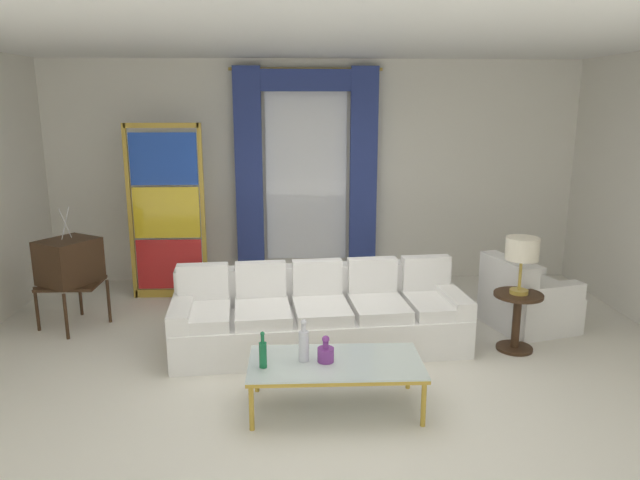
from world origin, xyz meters
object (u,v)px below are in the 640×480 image
bottle_crystal_tall (304,344)px  round_side_table (517,316)px  peacock_figurine (194,289)px  table_lamp_brass (522,251)px  stained_glass_divider (167,216)px  couch_white_long (319,317)px  bottle_amber_squat (263,353)px  bottle_blue_decanter (326,353)px  armchair_white (525,302)px  vintage_tv (69,263)px  coffee_table (335,365)px

bottle_crystal_tall → round_side_table: 2.40m
bottle_crystal_tall → round_side_table: (2.14, 1.06, -0.20)m
peacock_figurine → table_lamp_brass: bearing=-22.7°
bottle_crystal_tall → stained_glass_divider: size_ratio=0.16×
couch_white_long → bottle_amber_squat: (-0.50, -1.36, 0.22)m
bottle_blue_decanter → armchair_white: (2.30, 1.68, -0.20)m
armchair_white → stained_glass_divider: 4.38m
bottle_blue_decanter → bottle_crystal_tall: bearing=173.6°
bottle_blue_decanter → vintage_tv: (-2.71, 1.91, 0.24)m
stained_glass_divider → bottle_blue_decanter: bearing=-57.6°
armchair_white → table_lamp_brass: table_lamp_brass is taller
vintage_tv → armchair_white: 5.03m
vintage_tv → stained_glass_divider: stained_glass_divider is taller
stained_glass_divider → peacock_figurine: bearing=-45.7°
couch_white_long → armchair_white: 2.33m
bottle_blue_decanter → coffee_table: bearing=-0.2°
coffee_table → bottle_amber_squat: bearing=-171.5°
stained_glass_divider → table_lamp_brass: size_ratio=3.86×
vintage_tv → table_lamp_brass: vintage_tv is taller
couch_white_long → bottle_amber_squat: size_ratio=9.99×
couch_white_long → bottle_amber_squat: 1.46m
bottle_amber_squat → peacock_figurine: size_ratio=0.50×
couch_white_long → round_side_table: bearing=-5.6°
bottle_amber_squat → round_side_table: (2.47, 1.17, -0.17)m
bottle_crystal_tall → bottle_amber_squat: size_ratio=1.18×
bottle_crystal_tall → peacock_figurine: bearing=117.5°
bottle_crystal_tall → table_lamp_brass: 2.44m
armchair_white → couch_white_long: bearing=-169.9°
bottle_amber_squat → vintage_tv: vintage_tv is taller
bottle_blue_decanter → vintage_tv: bearing=144.8°
stained_glass_divider → couch_white_long: bearing=-41.4°
bottle_amber_squat → stained_glass_divider: size_ratio=0.14×
armchair_white → table_lamp_brass: (-0.33, -0.60, 0.74)m
coffee_table → bottle_amber_squat: bottle_amber_squat is taller
bottle_amber_squat → stained_glass_divider: 3.31m
coffee_table → armchair_white: size_ratio=1.39×
bottle_blue_decanter → peacock_figurine: size_ratio=0.37×
vintage_tv → bottle_blue_decanter: bearing=-35.2°
bottle_crystal_tall → bottle_amber_squat: 0.34m
couch_white_long → round_side_table: 1.98m
coffee_table → table_lamp_brass: (1.89, 1.08, 0.65)m
bottle_blue_decanter → bottle_amber_squat: (-0.50, -0.09, 0.05)m
bottle_crystal_tall → vintage_tv: bearing=143.3°
coffee_table → peacock_figurine: 2.97m
bottle_blue_decanter → armchair_white: size_ratio=0.22×
stained_glass_divider → peacock_figurine: 0.98m
bottle_crystal_tall → table_lamp_brass: (2.14, 1.06, 0.47)m
couch_white_long → bottle_crystal_tall: bearing=-98.0°
peacock_figurine → couch_white_long: bearing=-40.2°
couch_white_long → bottle_crystal_tall: couch_white_long is taller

